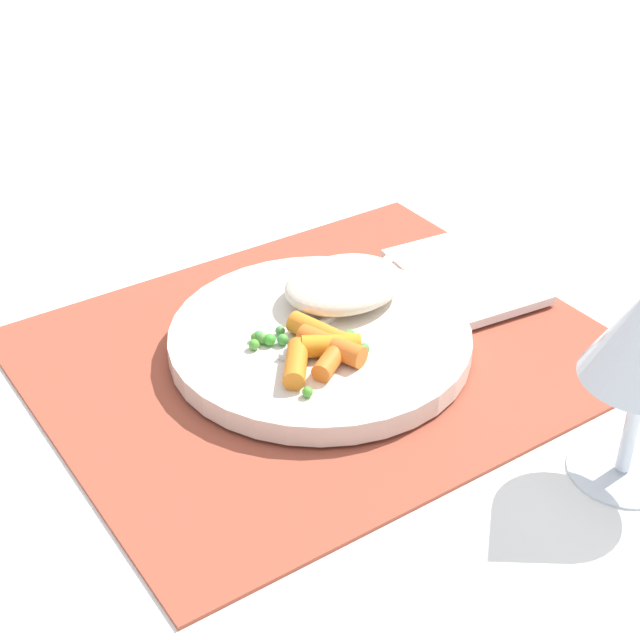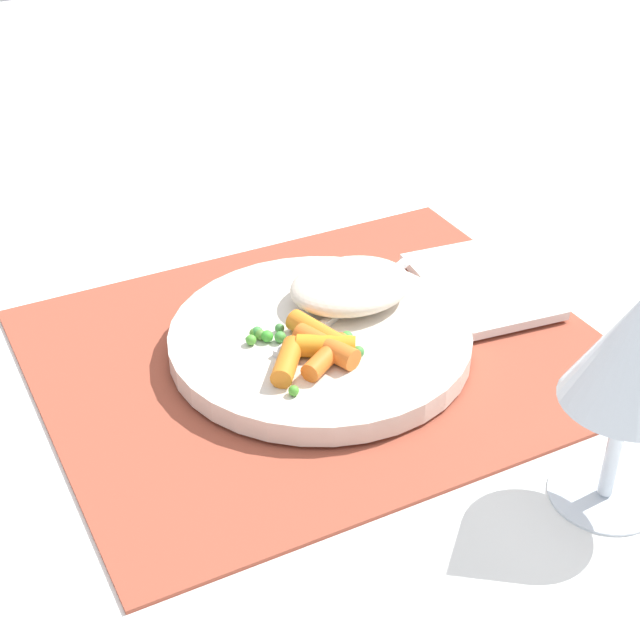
{
  "view_description": "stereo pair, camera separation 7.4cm",
  "coord_description": "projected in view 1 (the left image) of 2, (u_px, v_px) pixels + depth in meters",
  "views": [
    {
      "loc": [
        0.35,
        0.52,
        0.44
      ],
      "look_at": [
        0.0,
        0.0,
        0.03
      ],
      "focal_mm": 53.62,
      "sensor_mm": 36.0,
      "label": 1
    },
    {
      "loc": [
        0.29,
        0.56,
        0.44
      ],
      "look_at": [
        0.0,
        0.0,
        0.03
      ],
      "focal_mm": 53.62,
      "sensor_mm": 36.0,
      "label": 2
    }
  ],
  "objects": [
    {
      "name": "pea_scatter",
      "position": [
        297.0,
        341.0,
        0.73
      ],
      "size": [
        0.08,
        0.09,
        0.01
      ],
      "color": "#4B8E46",
      "rests_on": "plate"
    },
    {
      "name": "napkin",
      "position": [
        465.0,
        276.0,
        0.85
      ],
      "size": [
        0.11,
        0.15,
        0.01
      ],
      "primitive_type": "cube",
      "rotation": [
        0.0,
        0.0,
        -0.11
      ],
      "color": "white",
      "rests_on": "placemat"
    },
    {
      "name": "plate",
      "position": [
        320.0,
        340.0,
        0.76
      ],
      "size": [
        0.24,
        0.24,
        0.02
      ],
      "primitive_type": "cylinder",
      "color": "silver",
      "rests_on": "placemat"
    },
    {
      "name": "rice_mound",
      "position": [
        344.0,
        284.0,
        0.79
      ],
      "size": [
        0.1,
        0.08,
        0.03
      ],
      "primitive_type": "ellipsoid",
      "color": "beige",
      "rests_on": "plate"
    },
    {
      "name": "carrot_portion",
      "position": [
        323.0,
        348.0,
        0.72
      ],
      "size": [
        0.08,
        0.08,
        0.02
      ],
      "color": "orange",
      "rests_on": "plate"
    },
    {
      "name": "ground_plane",
      "position": [
        320.0,
        355.0,
        0.77
      ],
      "size": [
        2.4,
        2.4,
        0.0
      ],
      "primitive_type": "plane",
      "color": "white"
    },
    {
      "name": "placemat",
      "position": [
        320.0,
        352.0,
        0.77
      ],
      "size": [
        0.44,
        0.36,
        0.01
      ],
      "primitive_type": "cube",
      "color": "#9E4733",
      "rests_on": "ground_plane"
    },
    {
      "name": "fork",
      "position": [
        335.0,
        312.0,
        0.77
      ],
      "size": [
        0.18,
        0.1,
        0.01
      ],
      "color": "silver",
      "rests_on": "plate"
    }
  ]
}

